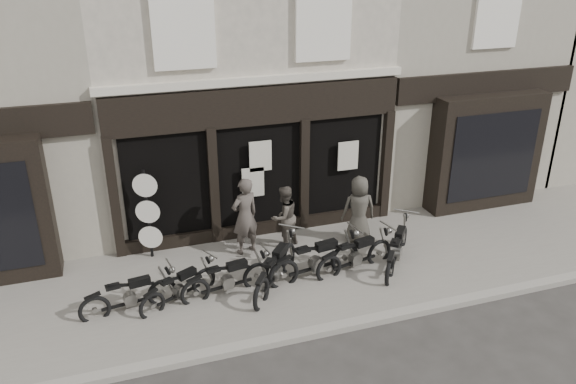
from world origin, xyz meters
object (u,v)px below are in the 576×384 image
object	(u,v)px
motorcycle_0	(130,298)
motorcycle_5	(356,258)
man_left	(245,216)
man_centre	(284,217)
motorcycle_2	(228,281)
man_right	(359,209)
motorcycle_6	(397,252)
motorcycle_1	(180,290)
advert_sign_post	(148,218)
motorcycle_3	(276,272)
motorcycle_4	(316,263)

from	to	relation	value
motorcycle_0	motorcycle_5	distance (m)	4.95
man_left	man_centre	distance (m)	0.98
motorcycle_0	motorcycle_2	bearing A→B (deg)	-9.00
motorcycle_0	man_right	distance (m)	5.73
motorcycle_6	man_centre	distance (m)	2.78
motorcycle_2	man_centre	world-z (taller)	man_centre
motorcycle_5	man_right	size ratio (longest dim) A/B	1.21
man_left	motorcycle_0	bearing A→B (deg)	10.19
motorcycle_1	man_centre	world-z (taller)	man_centre
motorcycle_0	motorcycle_2	xyz separation A→B (m)	(1.99, -0.02, 0.01)
motorcycle_2	man_centre	size ratio (longest dim) A/B	1.30
motorcycle_6	advert_sign_post	bearing A→B (deg)	108.25
motorcycle_5	man_centre	size ratio (longest dim) A/B	1.32
motorcycle_3	motorcycle_5	bearing A→B (deg)	-49.35
motorcycle_3	motorcycle_6	xyz separation A→B (m)	(2.91, -0.02, -0.01)
motorcycle_1	motorcycle_4	world-z (taller)	motorcycle_4
motorcycle_4	motorcycle_6	size ratio (longest dim) A/B	1.24
motorcycle_0	motorcycle_4	size ratio (longest dim) A/B	0.86
motorcycle_3	man_centre	xyz separation A→B (m)	(0.71, 1.61, 0.46)
motorcycle_2	motorcycle_4	xyz separation A→B (m)	(2.01, 0.04, 0.05)
man_left	advert_sign_post	bearing A→B (deg)	-30.93
motorcycle_2	motorcycle_6	world-z (taller)	motorcycle_6
motorcycle_1	man_centre	size ratio (longest dim) A/B	1.11
motorcycle_1	motorcycle_2	bearing A→B (deg)	-28.47
motorcycle_2	motorcycle_6	bearing A→B (deg)	-10.00
motorcycle_2	motorcycle_6	xyz separation A→B (m)	(3.96, -0.04, 0.03)
motorcycle_2	man_centre	bearing A→B (deg)	32.64
man_centre	advert_sign_post	distance (m)	3.17
motorcycle_2	man_right	xyz separation A→B (m)	(3.57, 1.25, 0.58)
motorcycle_4	man_centre	size ratio (longest dim) A/B	1.47
motorcycle_5	advert_sign_post	distance (m)	4.83
motorcycle_0	man_left	world-z (taller)	man_left
motorcycle_0	man_right	xyz separation A→B (m)	(5.56, 1.23, 0.59)
motorcycle_4	man_right	world-z (taller)	man_right
motorcycle_3	advert_sign_post	distance (m)	3.25
motorcycle_5	man_right	world-z (taller)	man_right
man_centre	advert_sign_post	size ratio (longest dim) A/B	0.67
motorcycle_1	motorcycle_6	xyz separation A→B (m)	(4.97, -0.07, 0.06)
advert_sign_post	motorcycle_6	bearing A→B (deg)	-2.97
motorcycle_5	advert_sign_post	bearing A→B (deg)	142.80
motorcycle_6	motorcycle_1	bearing A→B (deg)	128.70
man_left	man_centre	world-z (taller)	man_left
motorcycle_2	motorcycle_6	distance (m)	3.96
motorcycle_2	man_left	bearing A→B (deg)	53.83
motorcycle_4	motorcycle_5	xyz separation A→B (m)	(0.95, -0.01, -0.04)
motorcycle_5	motorcycle_6	distance (m)	1.01
motorcycle_1	man_left	distance (m)	2.48
motorcycle_5	motorcycle_3	bearing A→B (deg)	169.26
motorcycle_2	motorcycle_4	size ratio (longest dim) A/B	0.88
motorcycle_0	motorcycle_5	size ratio (longest dim) A/B	0.96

